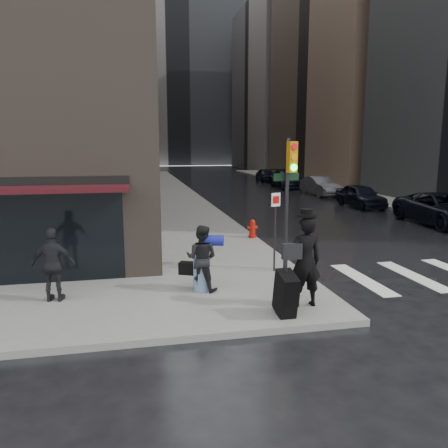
{
  "coord_description": "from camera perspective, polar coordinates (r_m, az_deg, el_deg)",
  "views": [
    {
      "loc": [
        -2.72,
        -9.73,
        3.71
      ],
      "look_at": [
        0.01,
        3.31,
        1.3
      ],
      "focal_mm": 35.0,
      "sensor_mm": 36.0,
      "label": 1
    }
  ],
  "objects": [
    {
      "name": "ground",
      "position": [
        10.76,
        3.59,
        -9.93
      ],
      "size": [
        140.0,
        140.0,
        0.0
      ],
      "primitive_type": "plane",
      "color": "black",
      "rests_on": "ground"
    },
    {
      "name": "sidewalk_left",
      "position": [
        37.01,
        -7.59,
        4.52
      ],
      "size": [
        4.0,
        50.0,
        0.15
      ],
      "primitive_type": "cube",
      "color": "slate",
      "rests_on": "ground"
    },
    {
      "name": "sidewalk_right",
      "position": [
        40.32,
        11.98,
        4.85
      ],
      "size": [
        3.0,
        50.0,
        0.15
      ],
      "primitive_type": "cube",
      "color": "slate",
      "rests_on": "ground"
    },
    {
      "name": "bldg_left_mid",
      "position": [
        50.6,
        -25.55,
        24.53
      ],
      "size": [
        22.0,
        24.0,
        34.0
      ],
      "primitive_type": "cube",
      "color": "slate",
      "rests_on": "ground"
    },
    {
      "name": "bldg_left_far",
      "position": [
        73.06,
        -20.76,
        16.91
      ],
      "size": [
        22.0,
        20.0,
        26.0
      ],
      "primitive_type": "cube",
      "color": "brown",
      "rests_on": "ground"
    },
    {
      "name": "bldg_right_far",
      "position": [
        74.09,
        11.56,
        16.85
      ],
      "size": [
        22.0,
        20.0,
        25.0
      ],
      "primitive_type": "cube",
      "color": "slate",
      "rests_on": "ground"
    },
    {
      "name": "bldg_distant",
      "position": [
        89.02,
        -6.43,
        18.11
      ],
      "size": [
        40.0,
        12.0,
        32.0
      ],
      "primitive_type": "cube",
      "color": "slate",
      "rests_on": "ground"
    },
    {
      "name": "man_overcoat",
      "position": [
        9.74,
        10.04,
        -5.49
      ],
      "size": [
        1.16,
        1.13,
        2.24
      ],
      "rotation": [
        0.0,
        0.0,
        3.15
      ],
      "color": "black",
      "rests_on": "ground"
    },
    {
      "name": "man_jeans",
      "position": [
        10.78,
        -2.96,
        -4.45
      ],
      "size": [
        1.12,
        1.0,
        1.65
      ],
      "rotation": [
        0.0,
        0.0,
        2.68
      ],
      "color": "black",
      "rests_on": "ground"
    },
    {
      "name": "man_greycoat",
      "position": [
        10.77,
        -21.37,
        -4.99
      ],
      "size": [
        1.06,
        0.58,
        1.72
      ],
      "rotation": [
        0.0,
        0.0,
        2.97
      ],
      "color": "black",
      "rests_on": "ground"
    },
    {
      "name": "traffic_light",
      "position": [
        12.35,
        8.33,
        4.87
      ],
      "size": [
        0.91,
        0.54,
        3.76
      ],
      "rotation": [
        0.0,
        0.0,
        0.26
      ],
      "color": "black",
      "rests_on": "ground"
    },
    {
      "name": "fire_hydrant",
      "position": [
        17.07,
        3.73,
        -0.71
      ],
      "size": [
        0.4,
        0.31,
        0.72
      ],
      "rotation": [
        0.0,
        0.0,
        -0.08
      ],
      "color": "#A8150A",
      "rests_on": "ground"
    },
    {
      "name": "parked_car_0",
      "position": [
        22.92,
        26.75,
        1.73
      ],
      "size": [
        2.79,
        5.54,
        1.5
      ],
      "primitive_type": "imported",
      "rotation": [
        0.0,
        0.0,
        -0.06
      ],
      "color": "black",
      "rests_on": "ground"
    },
    {
      "name": "parked_car_1",
      "position": [
        27.78,
        17.4,
        3.55
      ],
      "size": [
        1.68,
        4.11,
        1.39
      ],
      "primitive_type": "imported",
      "rotation": [
        0.0,
        0.0,
        0.01
      ],
      "color": "black",
      "rests_on": "ground"
    },
    {
      "name": "parked_car_2",
      "position": [
        33.54,
        12.44,
        4.86
      ],
      "size": [
        1.63,
        4.32,
        1.41
      ],
      "primitive_type": "imported",
      "rotation": [
        0.0,
        0.0,
        0.03
      ],
      "color": "#47484C",
      "rests_on": "ground"
    },
    {
      "name": "parked_car_3",
      "position": [
        39.31,
        8.23,
        5.88
      ],
      "size": [
        2.57,
        5.57,
        1.58
      ],
      "primitive_type": "imported",
      "rotation": [
        0.0,
        0.0,
        -0.07
      ],
      "color": "black",
      "rests_on": "ground"
    },
    {
      "name": "parked_car_4",
      "position": [
        45.36,
        5.51,
        6.36
      ],
      "size": [
        1.9,
        4.1,
        1.36
      ],
      "primitive_type": "imported",
      "rotation": [
        0.0,
        0.0,
        -0.07
      ],
      "color": "black",
      "rests_on": "ground"
    }
  ]
}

